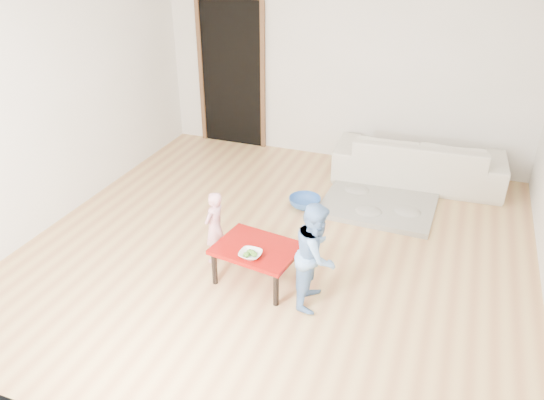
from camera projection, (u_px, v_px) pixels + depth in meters
The scene contains 13 objects.
floor at pixel (279, 247), 5.47m from camera, with size 5.00×5.00×0.01m, color tan.
back_wall at pixel (344, 64), 6.92m from camera, with size 5.00×0.02×2.60m, color white.
left_wall at pixel (58, 99), 5.62m from camera, with size 0.02×5.00×2.60m, color white.
doorway at pixel (232, 74), 7.52m from camera, with size 1.02×0.08×2.11m, color brown, non-canonical shape.
sofa at pixel (419, 160), 6.67m from camera, with size 2.07×0.81×0.60m, color beige.
cushion at pixel (395, 151), 6.54m from camera, with size 0.40×0.36×0.11m, color orange.
red_table at pixel (257, 264), 4.89m from camera, with size 0.74×0.56×0.37m, color maroon, non-canonical shape.
bowl at pixel (250, 254), 4.65m from camera, with size 0.20×0.20×0.05m, color white.
broccoli at pixel (250, 254), 4.65m from camera, with size 0.12×0.12×0.06m, color #2D5919, non-canonical shape.
child_pink at pixel (214, 227), 5.10m from camera, with size 0.27×0.18×0.74m, color #EC6B7C.
child_blue at pixel (316, 255), 4.48m from camera, with size 0.47×0.37×0.97m, color #67A2EE.
basin at pixel (305, 202), 6.20m from camera, with size 0.37×0.37×0.12m, color #3062B6.
blanket at pixel (379, 204), 6.21m from camera, with size 1.27×1.05×0.06m, color #9B9589, non-canonical shape.
Camera 1 is at (1.53, -4.33, 3.02)m, focal length 35.00 mm.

